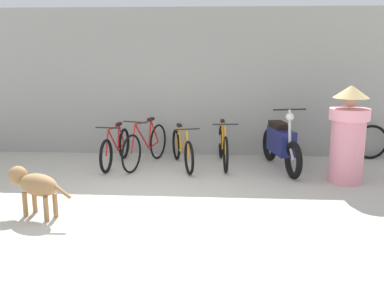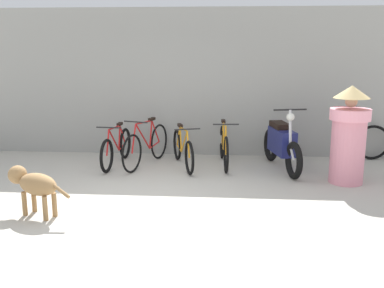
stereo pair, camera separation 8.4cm
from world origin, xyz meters
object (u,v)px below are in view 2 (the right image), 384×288
(motorcycle, at_px, (282,144))
(stray_dog, at_px, (33,184))
(bicycle_0, at_px, (117,148))
(bicycle_2, at_px, (183,150))
(person_in_robes, at_px, (349,134))
(bicycle_1, at_px, (146,146))
(spare_tire_left, at_px, (373,142))
(bicycle_3, at_px, (224,147))

(motorcycle, relative_size, stray_dog, 1.81)
(bicycle_0, xyz_separation_m, bicycle_2, (1.25, -0.02, -0.00))
(stray_dog, distance_m, person_in_robes, 4.84)
(bicycle_1, bearing_deg, person_in_robes, 93.69)
(bicycle_0, relative_size, stray_dog, 1.62)
(stray_dog, bearing_deg, motorcycle, -120.16)
(bicycle_2, relative_size, spare_tire_left, 2.36)
(bicycle_3, relative_size, stray_dog, 1.67)
(bicycle_1, xyz_separation_m, bicycle_2, (0.69, -0.05, -0.05))
(bicycle_0, distance_m, spare_tire_left, 4.98)
(bicycle_1, bearing_deg, motorcycle, 105.25)
(stray_dog, bearing_deg, person_in_robes, -134.20)
(bicycle_2, relative_size, bicycle_3, 0.95)
(person_in_robes, distance_m, spare_tire_left, 1.89)
(bicycle_3, bearing_deg, bicycle_0, -90.42)
(bicycle_1, height_order, person_in_robes, person_in_robes)
(bicycle_2, height_order, bicycle_3, bicycle_3)
(person_in_robes, bearing_deg, bicycle_2, -44.54)
(bicycle_2, xyz_separation_m, stray_dog, (-1.72, -2.58, 0.11))
(bicycle_3, bearing_deg, spare_tire_left, 97.70)
(bicycle_2, distance_m, motorcycle, 1.80)
(person_in_robes, relative_size, spare_tire_left, 2.31)
(bicycle_2, xyz_separation_m, spare_tire_left, (3.66, 0.81, 0.02))
(bicycle_3, xyz_separation_m, stray_dog, (-2.47, -2.75, 0.08))
(bicycle_2, distance_m, person_in_robes, 2.91)
(bicycle_0, bearing_deg, person_in_robes, 83.70)
(spare_tire_left, bearing_deg, stray_dog, -147.78)
(motorcycle, distance_m, person_in_robes, 1.27)
(bicycle_0, distance_m, person_in_robes, 4.12)
(spare_tire_left, bearing_deg, motorcycle, -155.60)
(bicycle_0, xyz_separation_m, spare_tire_left, (4.91, 0.79, 0.02))
(bicycle_3, xyz_separation_m, person_in_robes, (2.01, -0.95, 0.46))
(bicycle_2, height_order, spare_tire_left, bicycle_2)
(motorcycle, relative_size, spare_tire_left, 2.69)
(bicycle_1, distance_m, spare_tire_left, 4.42)
(person_in_robes, bearing_deg, bicycle_0, -40.05)
(bicycle_1, relative_size, stray_dog, 1.68)
(stray_dog, height_order, spare_tire_left, spare_tire_left)
(stray_dog, bearing_deg, bicycle_0, -76.21)
(bicycle_0, xyz_separation_m, person_in_robes, (4.01, -0.80, 0.49))
(person_in_robes, xyz_separation_m, spare_tire_left, (0.90, 1.59, -0.47))
(spare_tire_left, bearing_deg, bicycle_2, -167.50)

